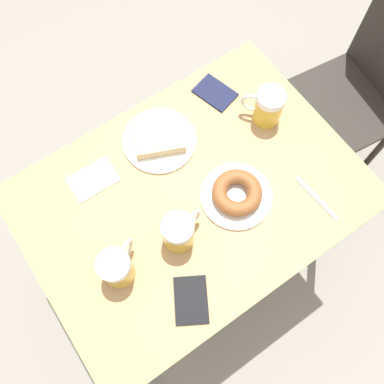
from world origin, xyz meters
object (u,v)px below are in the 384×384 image
Objects in this scene: beer_mug_left at (179,232)px; beer_mug_center at (117,267)px; napkin_folded at (93,179)px; beer_mug_right at (268,107)px; passport_far_edge at (191,300)px; fork at (317,198)px; passport_near_edge at (215,93)px; chair at (367,84)px; plate_with_cake at (159,139)px; plate_with_donut at (237,194)px.

beer_mug_left is 1.06× the size of beer_mug_center.
beer_mug_center is 0.88× the size of napkin_folded.
beer_mug_right is 0.61m from passport_far_edge.
fork is at bearing 93.67° from passport_far_edge.
fork is 1.17× the size of passport_near_edge.
chair reaches higher than napkin_folded.
plate_with_cake is at bearing 157.19° from beer_mug_left.
passport_near_edge reaches higher than fork.
passport_near_edge is at bearing -99.52° from chair.
plate_with_donut is 0.24m from fork.
beer_mug_left is 0.50m from passport_near_edge.
fork is at bearing 50.12° from napkin_folded.
chair reaches higher than fork.
chair is 4.11× the size of plate_with_donut.
plate_with_donut is at bearing 92.71° from beer_mug_left.
chair is 5.58× the size of passport_far_edge.
napkin_folded is 0.48m from passport_near_edge.
beer_mug_center reaches higher than passport_near_edge.
chair is 0.67m from passport_near_edge.
passport_near_edge is (-0.16, -0.08, -0.06)m from beer_mug_right.
beer_mug_center reaches higher than napkin_folded.
passport_near_edge is (-0.04, 0.47, 0.00)m from napkin_folded.
plate_with_cake is 0.42m from beer_mug_center.
plate_with_cake is 0.25m from passport_near_edge.
beer_mug_left and beer_mug_right have the same top height.
plate_with_donut is at bearing -72.23° from chair.
plate_with_cake reaches higher than napkin_folded.
beer_mug_right reaches higher than passport_far_edge.
chair and beer_mug_right have the same top height.
plate_with_cake is at bearing 89.26° from napkin_folded.
plate_with_donut is 1.36× the size of passport_far_edge.
passport_near_edge and passport_far_edge have the same top height.
beer_mug_left is 0.18m from passport_far_edge.
chair is 0.68m from fork.
napkin_folded is 0.66m from fork.
passport_far_edge is at bearing -66.13° from chair.
plate_with_donut is 0.42m from napkin_folded.
plate_with_cake is at bearing -146.90° from fork.
chair is 7.07× the size of beer_mug_center.
passport_far_edge is (0.17, 0.11, -0.06)m from beer_mug_center.
plate_with_donut is 0.32m from passport_far_edge.
chair is at bearing 87.63° from beer_mug_right.
chair is at bearing 115.88° from fork.
chair is at bearing 82.49° from napkin_folded.
beer_mug_left is (0.15, -0.97, 0.28)m from chair.
napkin_folded is at bearing -90.18° from chair.
beer_mug_right reaches higher than plate_with_donut.
chair reaches higher than plate_with_donut.
beer_mug_center is (0.14, -1.15, 0.28)m from chair.
beer_mug_right is (0.12, 0.32, 0.04)m from plate_with_cake.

